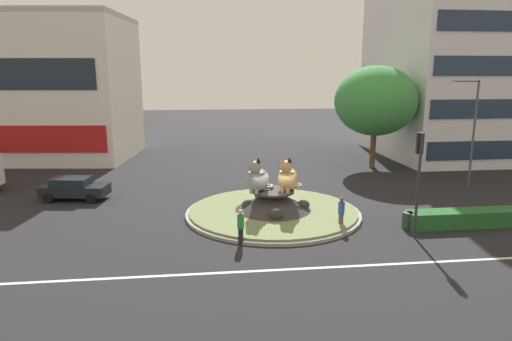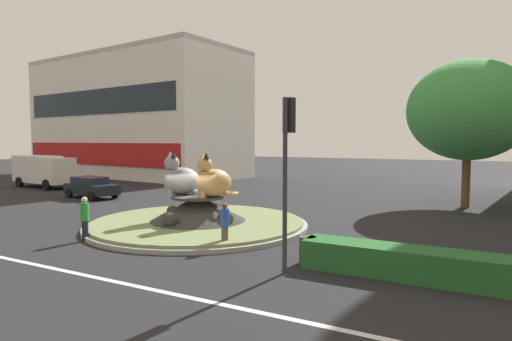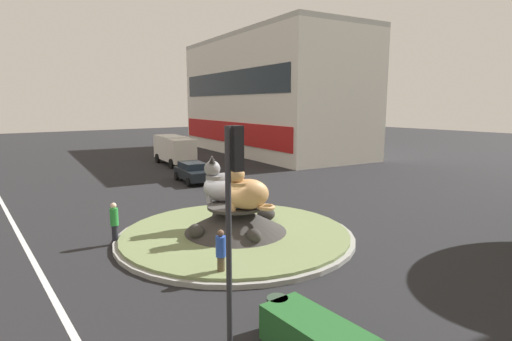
% 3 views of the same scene
% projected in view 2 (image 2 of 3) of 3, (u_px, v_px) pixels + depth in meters
% --- Properties ---
extents(ground_plane, '(160.00, 160.00, 0.00)m').
position_uv_depth(ground_plane, '(198.00, 226.00, 20.24)').
color(ground_plane, black).
extents(lane_centreline, '(112.00, 0.20, 0.01)m').
position_uv_depth(lane_centreline, '(56.00, 269.00, 13.54)').
color(lane_centreline, silver).
rests_on(lane_centreline, ground).
extents(roundabout_island, '(10.33, 10.33, 1.47)m').
position_uv_depth(roundabout_island, '(198.00, 216.00, 20.21)').
color(roundabout_island, gray).
rests_on(roundabout_island, ground).
extents(cat_statue_grey, '(2.04, 2.13, 2.08)m').
position_uv_depth(cat_statue_grey, '(180.00, 179.00, 20.41)').
color(cat_statue_grey, gray).
rests_on(cat_statue_grey, roundabout_island).
extents(cat_statue_calico, '(2.00, 2.09, 2.05)m').
position_uv_depth(cat_statue_calico, '(212.00, 181.00, 19.62)').
color(cat_statue_calico, tan).
rests_on(cat_statue_calico, roundabout_island).
extents(traffic_light_mast, '(0.35, 0.46, 5.34)m').
position_uv_depth(traffic_light_mast, '(287.00, 152.00, 12.92)').
color(traffic_light_mast, '#2D2D33').
rests_on(traffic_light_mast, ground).
extents(shophouse_block, '(27.38, 13.94, 13.62)m').
position_uv_depth(shophouse_block, '(136.00, 117.00, 50.01)').
color(shophouse_block, silver).
rests_on(shophouse_block, ground).
extents(clipped_hedge_strip, '(6.54, 1.20, 0.90)m').
position_uv_depth(clipped_hedge_strip, '(413.00, 264.00, 12.55)').
color(clipped_hedge_strip, '#235B28').
rests_on(clipped_hedge_strip, ground).
extents(broadleaf_tree_behind_island, '(7.09, 7.09, 8.88)m').
position_uv_depth(broadleaf_tree_behind_island, '(468.00, 110.00, 25.67)').
color(broadleaf_tree_behind_island, brown).
rests_on(broadleaf_tree_behind_island, ground).
extents(pedestrian_blue_shirt, '(0.35, 0.35, 1.72)m').
position_uv_depth(pedestrian_blue_shirt, '(225.00, 224.00, 16.17)').
color(pedestrian_blue_shirt, brown).
rests_on(pedestrian_blue_shirt, ground).
extents(pedestrian_green_shirt, '(0.34, 0.34, 1.79)m').
position_uv_depth(pedestrian_green_shirt, '(85.00, 217.00, 17.26)').
color(pedestrian_green_shirt, black).
rests_on(pedestrian_green_shirt, ground).
extents(sedan_on_far_lane, '(4.45, 2.49, 1.49)m').
position_uv_depth(sedan_on_far_lane, '(91.00, 187.00, 30.20)').
color(sedan_on_far_lane, black).
rests_on(sedan_on_far_lane, ground).
extents(delivery_box_truck, '(6.82, 3.07, 2.73)m').
position_uv_depth(delivery_box_truck, '(43.00, 170.00, 36.96)').
color(delivery_box_truck, silver).
rests_on(delivery_box_truck, ground).
extents(litter_bin, '(0.56, 0.56, 0.90)m').
position_uv_depth(litter_bin, '(308.00, 250.00, 14.11)').
color(litter_bin, '#2D4233').
rests_on(litter_bin, ground).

